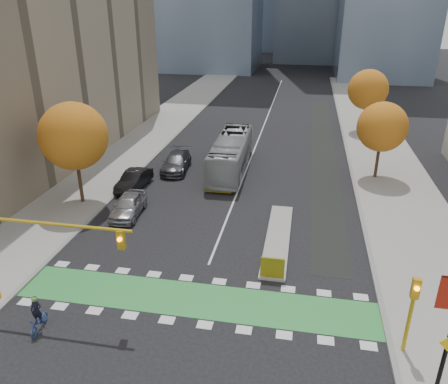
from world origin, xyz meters
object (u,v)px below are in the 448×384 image
at_px(tree_east_far, 368,90).
at_px(tree_west, 74,136).
at_px(bus, 231,154).
at_px(parked_car_b, 134,180).
at_px(parked_car_a, 128,205).
at_px(traffic_signal_west, 30,240).
at_px(traffic_signal_east, 412,305).
at_px(hazard_board, 272,268).
at_px(parked_car_c, 176,162).
at_px(tree_east_near, 382,127).
at_px(cyclist, 38,319).

bearing_deg(tree_east_far, tree_west, -133.30).
relative_size(tree_west, bus, 0.68).
bearing_deg(parked_car_b, parked_car_a, -69.00).
bearing_deg(traffic_signal_west, traffic_signal_east, 0.01).
height_order(traffic_signal_west, traffic_signal_east, traffic_signal_west).
xyz_separation_m(hazard_board, traffic_signal_west, (-11.93, -4.71, 3.23)).
relative_size(traffic_signal_east, parked_car_c, 0.73).
xyz_separation_m(parked_car_a, parked_car_c, (0.85, 10.00, 0.01)).
relative_size(tree_west, traffic_signal_west, 0.96).
xyz_separation_m(tree_east_far, parked_car_c, (-19.15, -17.34, -4.42)).
xyz_separation_m(tree_east_near, cyclist, (-19.00, -24.24, -4.21)).
bearing_deg(bus, parked_car_b, -143.03).
height_order(tree_east_far, traffic_signal_east, tree_east_far).
xyz_separation_m(tree_east_near, tree_east_far, (0.50, 16.00, 0.38)).
bearing_deg(hazard_board, traffic_signal_west, -158.45).
height_order(tree_east_far, bus, tree_east_far).
relative_size(hazard_board, tree_east_far, 0.18).
xyz_separation_m(traffic_signal_east, parked_car_a, (-18.00, 11.17, -1.92)).
xyz_separation_m(traffic_signal_west, cyclist, (0.93, -1.73, -3.38)).
bearing_deg(tree_west, cyclist, -70.65).
bearing_deg(hazard_board, bus, 107.44).
xyz_separation_m(traffic_signal_west, bus, (6.46, 22.11, -2.34)).
bearing_deg(parked_car_c, parked_car_b, -119.98).
distance_m(parked_car_b, parked_car_c, 5.52).
relative_size(tree_east_near, traffic_signal_west, 0.83).
xyz_separation_m(hazard_board, cyclist, (-11.00, -6.44, -0.14)).
distance_m(bus, parked_car_b, 9.64).
height_order(parked_car_a, parked_car_b, parked_car_a).
height_order(tree_east_near, traffic_signal_west, tree_east_near).
relative_size(parked_car_a, parked_car_c, 0.84).
distance_m(traffic_signal_east, parked_car_c, 27.31).
xyz_separation_m(traffic_signal_east, cyclist, (-17.50, -1.73, -2.08)).
bearing_deg(tree_east_near, tree_east_far, 88.21).
height_order(cyclist, bus, bus).
xyz_separation_m(cyclist, parked_car_c, (0.35, 22.90, 0.16)).
distance_m(traffic_signal_east, cyclist, 17.71).
bearing_deg(traffic_signal_west, parked_car_a, 87.78).
bearing_deg(cyclist, parked_car_c, 82.72).
xyz_separation_m(bus, parked_car_a, (-6.03, -10.94, -0.88)).
distance_m(tree_west, traffic_signal_east, 25.90).
relative_size(tree_west, parked_car_a, 1.73).
distance_m(traffic_signal_east, bus, 25.16).
height_order(traffic_signal_west, cyclist, traffic_signal_west).
xyz_separation_m(hazard_board, bus, (-5.47, 17.40, 0.89)).
relative_size(tree_east_near, traffic_signal_east, 1.73).
bearing_deg(hazard_board, tree_east_far, 75.88).
bearing_deg(tree_east_near, traffic_signal_east, -93.81).
height_order(hazard_board, parked_car_c, parked_car_c).
distance_m(tree_east_far, cyclist, 44.95).
xyz_separation_m(hazard_board, parked_car_b, (-13.00, 11.46, -0.02)).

